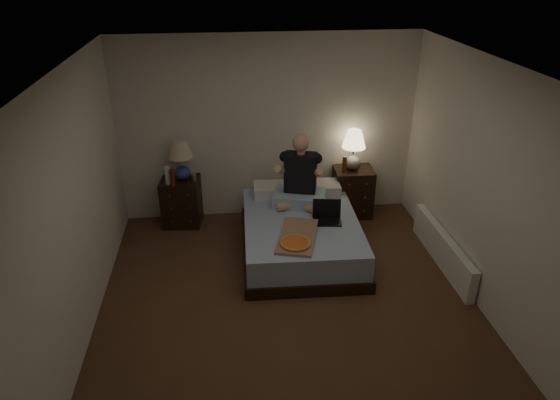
{
  "coord_description": "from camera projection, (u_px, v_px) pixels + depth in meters",
  "views": [
    {
      "loc": [
        -0.6,
        -4.14,
        3.4
      ],
      "look_at": [
        0.0,
        0.9,
        0.85
      ],
      "focal_mm": 32.0,
      "sensor_mm": 36.0,
      "label": 1
    }
  ],
  "objects": [
    {
      "name": "nightstand_right",
      "position": [
        352.0,
        191.0,
        7.05
      ],
      "size": [
        0.55,
        0.5,
        0.69
      ],
      "primitive_type": "cube",
      "rotation": [
        0.0,
        0.0,
        -0.04
      ],
      "color": "black",
      "rests_on": "floor"
    },
    {
      "name": "soda_can",
      "position": [
        194.0,
        177.0,
        6.6
      ],
      "size": [
        0.07,
        0.07,
        0.1
      ],
      "primitive_type": "cylinder",
      "color": "#A3A39F",
      "rests_on": "nightstand_left"
    },
    {
      "name": "floor",
      "position": [
        290.0,
        310.0,
        5.26
      ],
      "size": [
        4.0,
        4.5,
        0.0
      ],
      "primitive_type": "cube",
      "color": "brown",
      "rests_on": "ground"
    },
    {
      "name": "bed",
      "position": [
        301.0,
        236.0,
        6.18
      ],
      "size": [
        1.45,
        1.89,
        0.46
      ],
      "primitive_type": "cube",
      "rotation": [
        0.0,
        0.0,
        -0.04
      ],
      "color": "#6188C3",
      "rests_on": "floor"
    },
    {
      "name": "nightstand_left",
      "position": [
        182.0,
        201.0,
        6.81
      ],
      "size": [
        0.55,
        0.5,
        0.65
      ],
      "primitive_type": "cube",
      "rotation": [
        0.0,
        0.0,
        -0.1
      ],
      "color": "black",
      "rests_on": "floor"
    },
    {
      "name": "wall_back",
      "position": [
        268.0,
        129.0,
        6.7
      ],
      "size": [
        4.0,
        0.0,
        2.5
      ],
      "primitive_type": "cube",
      "rotation": [
        1.57,
        0.0,
        0.0
      ],
      "color": "silver",
      "rests_on": "ground"
    },
    {
      "name": "beer_bottle_right",
      "position": [
        344.0,
        164.0,
        6.74
      ],
      "size": [
        0.06,
        0.06,
        0.23
      ],
      "primitive_type": "cylinder",
      "color": "#5E2A0D",
      "rests_on": "nightstand_right"
    },
    {
      "name": "lamp_left",
      "position": [
        181.0,
        160.0,
        6.54
      ],
      "size": [
        0.36,
        0.36,
        0.56
      ],
      "primitive_type": null,
      "rotation": [
        0.0,
        0.0,
        0.12
      ],
      "color": "#293698",
      "rests_on": "nightstand_left"
    },
    {
      "name": "beer_bottle_left",
      "position": [
        172.0,
        178.0,
        6.44
      ],
      "size": [
        0.06,
        0.06,
        0.23
      ],
      "primitive_type": "cylinder",
      "color": "#57220C",
      "rests_on": "nightstand_left"
    },
    {
      "name": "ceiling",
      "position": [
        293.0,
        71.0,
        4.14
      ],
      "size": [
        4.0,
        4.5,
        0.0
      ],
      "primitive_type": "cube",
      "rotation": [
        3.14,
        0.0,
        0.0
      ],
      "color": "white",
      "rests_on": "ground"
    },
    {
      "name": "wall_right",
      "position": [
        492.0,
        194.0,
        4.91
      ],
      "size": [
        0.0,
        4.5,
        2.5
      ],
      "primitive_type": "cube",
      "rotation": [
        1.57,
        0.0,
        -1.57
      ],
      "color": "silver",
      "rests_on": "ground"
    },
    {
      "name": "water_bottle",
      "position": [
        168.0,
        175.0,
        6.48
      ],
      "size": [
        0.07,
        0.07,
        0.25
      ],
      "primitive_type": "cylinder",
      "color": "white",
      "rests_on": "nightstand_left"
    },
    {
      "name": "laptop",
      "position": [
        327.0,
        213.0,
        5.97
      ],
      "size": [
        0.38,
        0.32,
        0.24
      ],
      "primitive_type": null,
      "rotation": [
        0.0,
        0.0,
        -0.14
      ],
      "color": "black",
      "rests_on": "bed"
    },
    {
      "name": "pizza_box",
      "position": [
        295.0,
        244.0,
        5.5
      ],
      "size": [
        0.6,
        0.84,
        0.08
      ],
      "primitive_type": null,
      "rotation": [
        0.0,
        0.0,
        -0.28
      ],
      "color": "#A47C62",
      "rests_on": "bed"
    },
    {
      "name": "wall_front",
      "position": [
        348.0,
        393.0,
        2.71
      ],
      "size": [
        4.0,
        0.0,
        2.5
      ],
      "primitive_type": "cube",
      "rotation": [
        -1.57,
        0.0,
        0.0
      ],
      "color": "silver",
      "rests_on": "ground"
    },
    {
      "name": "lamp_right",
      "position": [
        353.0,
        150.0,
        6.77
      ],
      "size": [
        0.41,
        0.41,
        0.56
      ],
      "primitive_type": null,
      "rotation": [
        0.0,
        0.0,
        0.33
      ],
      "color": "gray",
      "rests_on": "nightstand_right"
    },
    {
      "name": "person",
      "position": [
        300.0,
        171.0,
        6.25
      ],
      "size": [
        0.77,
        0.68,
        0.93
      ],
      "primitive_type": null,
      "rotation": [
        0.0,
        0.0,
        -0.27
      ],
      "color": "black",
      "rests_on": "bed"
    },
    {
      "name": "radiator",
      "position": [
        443.0,
        249.0,
        5.96
      ],
      "size": [
        0.1,
        1.6,
        0.4
      ],
      "primitive_type": "cube",
      "color": "white",
      "rests_on": "floor"
    },
    {
      "name": "wall_left",
      "position": [
        72.0,
        217.0,
        4.49
      ],
      "size": [
        0.0,
        4.5,
        2.5
      ],
      "primitive_type": "cube",
      "rotation": [
        1.57,
        0.0,
        1.57
      ],
      "color": "silver",
      "rests_on": "ground"
    }
  ]
}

